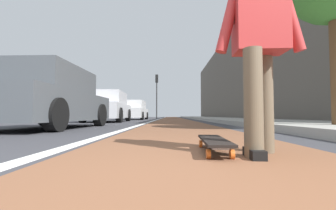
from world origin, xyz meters
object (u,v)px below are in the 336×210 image
(traffic_light, at_px, (157,88))
(parked_car_near, at_px, (49,99))
(skater_person, at_px, (259,38))
(parked_car_far, at_px, (134,111))
(parked_car_mid, at_px, (108,107))
(skateboard, at_px, (214,141))

(traffic_light, bearing_deg, parked_car_near, 174.88)
(traffic_light, bearing_deg, skater_person, -174.26)
(skater_person, bearing_deg, parked_car_far, 12.83)
(parked_car_near, bearing_deg, traffic_light, -5.12)
(parked_car_mid, distance_m, parked_car_far, 6.26)
(skateboard, bearing_deg, parked_car_mid, 20.55)
(parked_car_far, bearing_deg, skater_person, -167.17)
(skateboard, relative_size, skater_person, 0.52)
(parked_car_near, height_order, parked_car_far, parked_car_near)
(skateboard, bearing_deg, parked_car_near, 43.21)
(skateboard, distance_m, skater_person, 0.92)
(skateboard, xyz_separation_m, parked_car_near, (3.59, 3.37, 0.62))
(parked_car_near, bearing_deg, skateboard, -136.79)
(skater_person, xyz_separation_m, traffic_light, (21.34, 2.14, 2.17))
(traffic_light, bearing_deg, parked_car_mid, 171.66)
(skater_person, bearing_deg, parked_car_mid, 22.06)
(parked_car_far, bearing_deg, traffic_light, -14.74)
(skater_person, height_order, parked_car_mid, skater_person)
(skateboard, distance_m, parked_car_mid, 10.06)
(skateboard, distance_m, traffic_light, 21.48)
(parked_car_far, bearing_deg, skateboard, -168.26)
(skater_person, distance_m, parked_car_far, 16.21)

